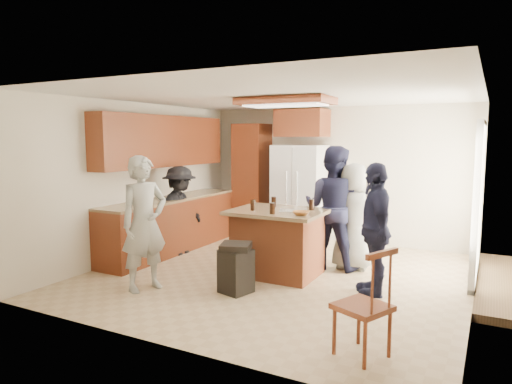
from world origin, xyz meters
The scene contains 12 objects.
person_front_left centered at (-1.25, -1.34, 0.86)m, with size 0.63×0.46×1.72m, color #999A92.
person_behind_left centered at (0.55, 0.71, 0.91)m, with size 0.88×0.55×1.82m, color #191A33.
person_behind_right centered at (0.83, 0.79, 0.79)m, with size 0.77×0.50×1.58m, color gray.
person_side_right centered at (1.37, -0.16, 0.82)m, with size 0.96×0.49×1.64m, color #1C1E38.
person_counter centered at (-1.96, 0.32, 0.74)m, with size 0.95×0.44×1.47m, color black.
left_cabinetry centered at (-2.24, 0.40, 0.96)m, with size 0.64×3.00×2.30m.
back_wall_units centered at (-1.33, 2.20, 1.38)m, with size 1.80×0.60×2.45m.
refrigerator centered at (-0.55, 2.12, 0.90)m, with size 0.90×0.76×1.80m.
kitchen_island centered at (-0.02, 0.02, 0.47)m, with size 1.28×1.03×0.93m.
island_items centered at (0.20, -0.09, 0.97)m, with size 0.89×0.64×0.15m.
trash_bin centered at (-0.16, -0.91, 0.32)m, with size 0.46×0.46×0.63m.
spindle_chair centered at (1.69, -1.85, 0.45)m, with size 0.55×0.55×0.99m.
Camera 1 is at (2.64, -5.71, 1.94)m, focal length 32.00 mm.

